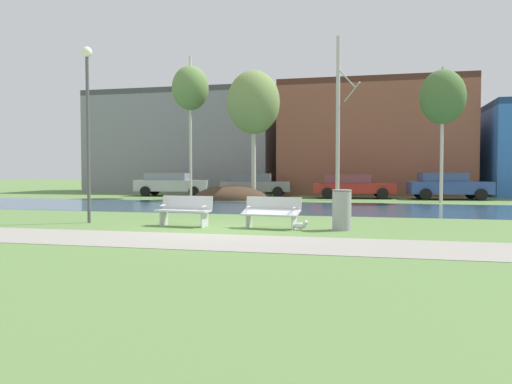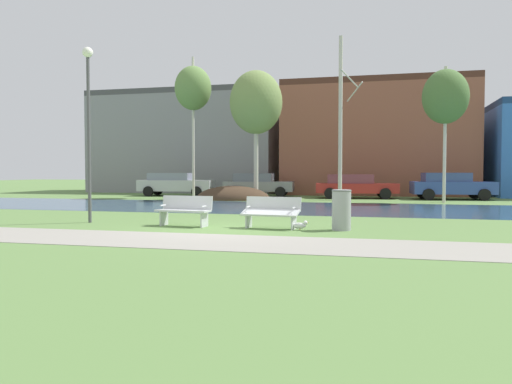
% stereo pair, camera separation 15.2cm
% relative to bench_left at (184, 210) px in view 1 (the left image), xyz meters
% --- Properties ---
extents(ground_plane, '(120.00, 120.00, 0.00)m').
position_rel_bench_left_xyz_m(ground_plane, '(1.27, 9.40, -0.47)').
color(ground_plane, '#5B7F42').
extents(paved_path_strip, '(60.00, 2.52, 0.01)m').
position_rel_bench_left_xyz_m(paved_path_strip, '(1.27, -2.87, -0.47)').
color(paved_path_strip, gray).
rests_on(paved_path_strip, ground).
extents(river_band, '(80.00, 7.60, 0.01)m').
position_rel_bench_left_xyz_m(river_band, '(1.27, 7.95, -0.47)').
color(river_band, '#33516B').
rests_on(river_band, ground).
extents(soil_mound, '(4.24, 3.15, 1.53)m').
position_rel_bench_left_xyz_m(soil_mound, '(-2.56, 13.45, -0.47)').
color(soil_mound, '#423021').
rests_on(soil_mound, ground).
extents(bench_left, '(1.65, 0.73, 0.87)m').
position_rel_bench_left_xyz_m(bench_left, '(0.00, 0.00, 0.00)').
color(bench_left, silver).
rests_on(bench_left, ground).
extents(bench_right, '(1.65, 0.72, 0.87)m').
position_rel_bench_left_xyz_m(bench_right, '(2.57, 0.00, 0.00)').
color(bench_right, silver).
rests_on(bench_right, ground).
extents(trash_bin, '(0.53, 0.53, 1.09)m').
position_rel_bench_left_xyz_m(trash_bin, '(4.48, 0.06, 0.09)').
color(trash_bin, '#999B9E').
rests_on(trash_bin, ground).
extents(seagull, '(0.45, 0.17, 0.26)m').
position_rel_bench_left_xyz_m(seagull, '(3.41, -0.19, -0.34)').
color(seagull, white).
rests_on(seagull, ground).
extents(streetlamp, '(0.32, 0.32, 5.36)m').
position_rel_bench_left_xyz_m(streetlamp, '(-3.20, 0.20, 3.11)').
color(streetlamp, '#4C4C51').
rests_on(streetlamp, ground).
extents(birch_far_left, '(2.18, 2.18, 8.36)m').
position_rel_bench_left_xyz_m(birch_far_left, '(-5.39, 14.71, 6.02)').
color(birch_far_left, beige).
rests_on(birch_far_left, ground).
extents(birch_left, '(2.95, 2.95, 7.22)m').
position_rel_bench_left_xyz_m(birch_left, '(-1.33, 13.90, 4.94)').
color(birch_left, '#BCB7A8').
rests_on(birch_left, ground).
extents(birch_center_left, '(1.30, 2.13, 8.82)m').
position_rel_bench_left_xyz_m(birch_center_left, '(3.38, 13.90, 4.01)').
color(birch_center_left, beige).
rests_on(birch_center_left, ground).
extents(birch_center, '(2.26, 2.26, 6.81)m').
position_rel_bench_left_xyz_m(birch_center, '(8.60, 13.21, 4.81)').
color(birch_center, beige).
rests_on(birch_center, ground).
extents(parked_van_nearest_silver, '(4.86, 2.31, 1.47)m').
position_rel_bench_left_xyz_m(parked_van_nearest_silver, '(-7.25, 16.27, 0.31)').
color(parked_van_nearest_silver, '#B2B5BC').
rests_on(parked_van_nearest_silver, ground).
extents(parked_sedan_second_grey, '(4.47, 2.35, 1.45)m').
position_rel_bench_left_xyz_m(parked_sedan_second_grey, '(-2.01, 17.09, 0.30)').
color(parked_sedan_second_grey, slate).
rests_on(parked_sedan_second_grey, ground).
extents(parked_hatch_third_red, '(4.83, 2.36, 1.40)m').
position_rel_bench_left_xyz_m(parked_hatch_third_red, '(4.03, 16.21, 0.27)').
color(parked_hatch_third_red, maroon).
rests_on(parked_hatch_third_red, ground).
extents(parked_wagon_fourth_blue, '(4.52, 2.40, 1.50)m').
position_rel_bench_left_xyz_m(parked_wagon_fourth_blue, '(9.29, 16.18, 0.32)').
color(parked_wagon_fourth_blue, '#2D4793').
rests_on(parked_wagon_fourth_blue, ground).
extents(building_grey_warehouse, '(14.02, 6.42, 7.57)m').
position_rel_bench_left_xyz_m(building_grey_warehouse, '(-8.93, 22.93, 3.31)').
color(building_grey_warehouse, gray).
rests_on(building_grey_warehouse, ground).
extents(building_brick_low, '(12.48, 9.46, 7.61)m').
position_rel_bench_left_xyz_m(building_brick_low, '(5.22, 23.65, 3.33)').
color(building_brick_low, brown).
rests_on(building_brick_low, ground).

